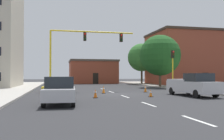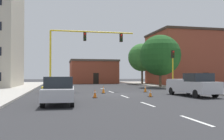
% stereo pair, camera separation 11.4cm
% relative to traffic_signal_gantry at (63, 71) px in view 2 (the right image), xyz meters
% --- Properties ---
extents(ground_plane, '(160.00, 160.00, 0.00)m').
position_rel_traffic_signal_gantry_xyz_m(ground_plane, '(5.05, -4.35, -2.32)').
color(ground_plane, '#2D2D30').
extents(sidewalk_left, '(6.00, 56.00, 0.14)m').
position_rel_traffic_signal_gantry_xyz_m(sidewalk_left, '(-6.50, 3.65, -2.25)').
color(sidewalk_left, '#B2ADA3').
rests_on(sidewalk_left, ground_plane).
extents(sidewalk_right, '(6.00, 56.00, 0.14)m').
position_rel_traffic_signal_gantry_xyz_m(sidewalk_right, '(16.61, 3.65, -2.25)').
color(sidewalk_right, '#9E998E').
rests_on(sidewalk_right, ground_plane).
extents(lane_stripe_seg_0, '(0.16, 2.40, 0.01)m').
position_rel_traffic_signal_gantry_xyz_m(lane_stripe_seg_0, '(5.05, -18.35, -2.32)').
color(lane_stripe_seg_0, silver).
rests_on(lane_stripe_seg_0, ground_plane).
extents(lane_stripe_seg_1, '(0.16, 2.40, 0.01)m').
position_rel_traffic_signal_gantry_xyz_m(lane_stripe_seg_1, '(5.05, -12.85, -2.32)').
color(lane_stripe_seg_1, silver).
rests_on(lane_stripe_seg_1, ground_plane).
extents(lane_stripe_seg_2, '(0.16, 2.40, 0.01)m').
position_rel_traffic_signal_gantry_xyz_m(lane_stripe_seg_2, '(5.05, -7.35, -2.32)').
color(lane_stripe_seg_2, silver).
rests_on(lane_stripe_seg_2, ground_plane).
extents(lane_stripe_seg_3, '(0.16, 2.40, 0.01)m').
position_rel_traffic_signal_gantry_xyz_m(lane_stripe_seg_3, '(5.05, -1.85, -2.32)').
color(lane_stripe_seg_3, silver).
rests_on(lane_stripe_seg_3, ground_plane).
extents(lane_stripe_seg_4, '(0.16, 2.40, 0.01)m').
position_rel_traffic_signal_gantry_xyz_m(lane_stripe_seg_4, '(5.05, 3.65, -2.32)').
color(lane_stripe_seg_4, silver).
rests_on(lane_stripe_seg_4, ground_plane).
extents(building_brick_center, '(9.99, 10.00, 4.99)m').
position_rel_traffic_signal_gantry_xyz_m(building_brick_center, '(6.69, 25.51, 0.19)').
color(building_brick_center, brown).
rests_on(building_brick_center, ground_plane).
extents(building_row_right, '(14.07, 10.93, 9.83)m').
position_rel_traffic_signal_gantry_xyz_m(building_row_right, '(23.55, 14.23, 2.60)').
color(building_row_right, brown).
rests_on(building_row_right, ground_plane).
extents(traffic_signal_gantry, '(10.33, 1.20, 6.83)m').
position_rel_traffic_signal_gantry_xyz_m(traffic_signal_gantry, '(0.00, 0.00, 0.00)').
color(traffic_signal_gantry, yellow).
rests_on(traffic_signal_gantry, ground_plane).
extents(traffic_light_pole_right, '(0.32, 0.47, 4.80)m').
position_rel_traffic_signal_gantry_xyz_m(traffic_light_pole_right, '(12.92, -0.47, 1.21)').
color(traffic_light_pole_right, yellow).
rests_on(traffic_light_pole_right, ground_plane).
extents(tree_right_far, '(5.47, 5.47, 7.98)m').
position_rel_traffic_signal_gantry_xyz_m(tree_right_far, '(15.35, 17.59, 2.92)').
color(tree_right_far, '#4C3823').
rests_on(tree_right_far, ground_plane).
extents(tree_right_mid, '(5.94, 5.94, 7.66)m').
position_rel_traffic_signal_gantry_xyz_m(tree_right_mid, '(13.91, 5.53, 2.36)').
color(tree_right_mid, brown).
rests_on(tree_right_mid, ground_plane).
extents(pickup_truck_silver, '(2.43, 5.54, 1.99)m').
position_rel_traffic_signal_gantry_xyz_m(pickup_truck_silver, '(10.94, -8.16, -1.34)').
color(pickup_truck_silver, '#BCBCC1').
rests_on(pickup_truck_silver, ground_plane).
extents(sedan_silver_near_left, '(2.06, 4.58, 1.74)m').
position_rel_traffic_signal_gantry_xyz_m(sedan_silver_near_left, '(-0.40, -11.62, -1.43)').
color(sedan_silver_near_left, '#B7B7BC').
rests_on(sedan_silver_near_left, ground_plane).
extents(traffic_cone_roadside_a, '(0.36, 0.36, 0.77)m').
position_rel_traffic_signal_gantry_xyz_m(traffic_cone_roadside_a, '(8.54, -2.88, -1.94)').
color(traffic_cone_roadside_a, black).
rests_on(traffic_cone_roadside_a, ground_plane).
extents(traffic_cone_roadside_b, '(0.36, 0.36, 0.61)m').
position_rel_traffic_signal_gantry_xyz_m(traffic_cone_roadside_b, '(7.07, -8.14, -2.02)').
color(traffic_cone_roadside_b, black).
rests_on(traffic_cone_roadside_b, ground_plane).
extents(traffic_cone_roadside_c, '(0.36, 0.36, 0.78)m').
position_rel_traffic_signal_gantry_xyz_m(traffic_cone_roadside_c, '(3.89, -3.56, -1.94)').
color(traffic_cone_roadside_c, black).
rests_on(traffic_cone_roadside_c, ground_plane).
extents(traffic_cone_roadside_d, '(0.36, 0.36, 0.73)m').
position_rel_traffic_signal_gantry_xyz_m(traffic_cone_roadside_d, '(2.40, -8.05, -1.96)').
color(traffic_cone_roadside_d, black).
rests_on(traffic_cone_roadside_d, ground_plane).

